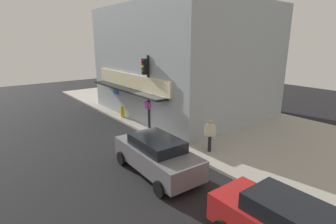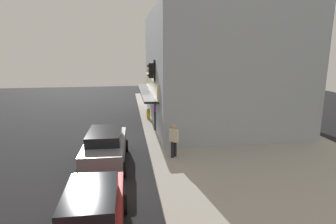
% 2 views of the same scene
% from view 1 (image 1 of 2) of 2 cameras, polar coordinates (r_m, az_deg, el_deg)
% --- Properties ---
extents(ground_plane, '(50.49, 50.49, 0.00)m').
position_cam_1_polar(ground_plane, '(16.30, -5.03, -4.94)').
color(ground_plane, black).
extents(sidewalk, '(33.66, 10.81, 0.14)m').
position_cam_1_polar(sidewalk, '(19.55, 8.41, -1.34)').
color(sidewalk, '#A39E93').
rests_on(sidewalk, ground_plane).
extents(corner_building, '(12.01, 10.12, 7.88)m').
position_cam_1_polar(corner_building, '(20.88, 3.07, 11.06)').
color(corner_building, '#9EA8B2').
rests_on(corner_building, sidewalk).
extents(traffic_light, '(0.32, 0.58, 4.62)m').
position_cam_1_polar(traffic_light, '(16.38, -4.58, 6.45)').
color(traffic_light, black).
rests_on(traffic_light, sidewalk).
extents(fire_hydrant, '(0.53, 0.29, 0.80)m').
position_cam_1_polar(fire_hydrant, '(19.66, -9.90, 0.05)').
color(fire_hydrant, gold).
rests_on(fire_hydrant, sidewalk).
extents(trash_can, '(0.49, 0.49, 0.84)m').
position_cam_1_polar(trash_can, '(18.58, -3.24, -0.52)').
color(trash_can, '#2D2D2D').
rests_on(trash_can, sidewalk).
extents(pedestrian, '(0.47, 0.48, 1.68)m').
position_cam_1_polar(pedestrian, '(13.50, 9.11, -4.67)').
color(pedestrian, black).
rests_on(pedestrian, sidewalk).
extents(potted_plant_by_doorway, '(0.67, 0.67, 1.04)m').
position_cam_1_polar(potted_plant_by_doorway, '(22.10, -8.83, 2.30)').
color(potted_plant_by_doorway, gray).
rests_on(potted_plant_by_doorway, sidewalk).
extents(parked_car_grey, '(4.64, 2.19, 1.64)m').
position_cam_1_polar(parked_car_grey, '(11.50, -2.47, -9.24)').
color(parked_car_grey, slate).
rests_on(parked_car_grey, ground_plane).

